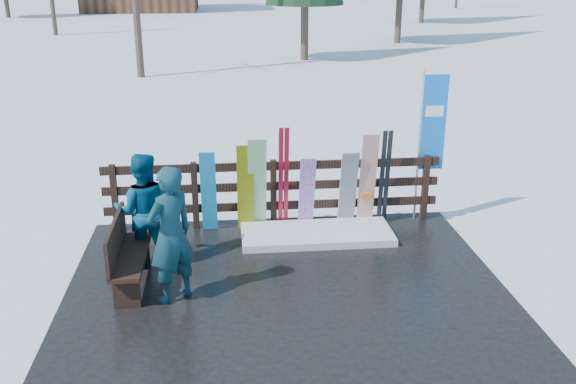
{
  "coord_description": "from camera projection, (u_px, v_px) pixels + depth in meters",
  "views": [
    {
      "loc": [
        -0.77,
        -7.84,
        4.3
      ],
      "look_at": [
        0.12,
        1.0,
        1.1
      ],
      "focal_mm": 40.0,
      "sensor_mm": 36.0,
      "label": 1
    }
  ],
  "objects": [
    {
      "name": "snowboard_3",
      "position": [
        307.0,
        193.0,
        10.53
      ],
      "size": [
        0.26,
        0.38,
        1.28
      ],
      "primitive_type": "cube",
      "rotation": [
        0.27,
        0.0,
        0.0
      ],
      "color": "white",
      "rests_on": "deck"
    },
    {
      "name": "snowboard_5",
      "position": [
        368.0,
        180.0,
        10.56
      ],
      "size": [
        0.27,
        0.32,
        1.64
      ],
      "primitive_type": "cube",
      "rotation": [
        0.18,
        0.0,
        0.0
      ],
      "color": "white",
      "rests_on": "deck"
    },
    {
      "name": "fence",
      "position": [
        273.0,
        188.0,
        10.68
      ],
      "size": [
        5.6,
        0.1,
        1.15
      ],
      "color": "black",
      "rests_on": "deck"
    },
    {
      "name": "deck",
      "position": [
        286.0,
        289.0,
        8.85
      ],
      "size": [
        6.0,
        5.0,
        0.08
      ],
      "primitive_type": "cube",
      "color": "black",
      "rests_on": "ground"
    },
    {
      "name": "person_back",
      "position": [
        143.0,
        210.0,
        9.2
      ],
      "size": [
        0.84,
        0.66,
        1.7
      ],
      "primitive_type": "imported",
      "rotation": [
        0.0,
        0.0,
        3.16
      ],
      "color": "navy",
      "rests_on": "deck"
    },
    {
      "name": "bench",
      "position": [
        125.0,
        252.0,
        8.68
      ],
      "size": [
        0.41,
        1.5,
        0.97
      ],
      "color": "black",
      "rests_on": "deck"
    },
    {
      "name": "snowboard_0",
      "position": [
        209.0,
        192.0,
        10.35
      ],
      "size": [
        0.25,
        0.36,
        1.43
      ],
      "primitive_type": "cube",
      "rotation": [
        0.23,
        0.0,
        0.0
      ],
      "color": "#1AA7DA",
      "rests_on": "deck"
    },
    {
      "name": "ski_pair_b",
      "position": [
        384.0,
        178.0,
        10.65
      ],
      "size": [
        0.17,
        0.19,
        1.66
      ],
      "color": "black",
      "rests_on": "deck"
    },
    {
      "name": "ground",
      "position": [
        286.0,
        291.0,
        8.87
      ],
      "size": [
        700.0,
        700.0,
        0.0
      ],
      "primitive_type": "plane",
      "color": "white",
      "rests_on": "ground"
    },
    {
      "name": "person_front",
      "position": [
        171.0,
        235.0,
        8.21
      ],
      "size": [
        0.8,
        0.77,
        1.84
      ],
      "primitive_type": "imported",
      "rotation": [
        0.0,
        0.0,
        3.83
      ],
      "color": "#165550",
      "rests_on": "deck"
    },
    {
      "name": "rental_flag",
      "position": [
        430.0,
        128.0,
        10.65
      ],
      "size": [
        0.45,
        0.04,
        2.6
      ],
      "color": "silver",
      "rests_on": "deck"
    },
    {
      "name": "ski_pair_a",
      "position": [
        283.0,
        178.0,
        10.47
      ],
      "size": [
        0.16,
        0.27,
        1.76
      ],
      "color": "maroon",
      "rests_on": "deck"
    },
    {
      "name": "snow_patch",
      "position": [
        317.0,
        234.0,
        10.38
      ],
      "size": [
        2.43,
        1.0,
        0.12
      ],
      "primitive_type": "cube",
      "color": "white",
      "rests_on": "deck"
    },
    {
      "name": "snowboard_2",
      "position": [
        246.0,
        188.0,
        10.39
      ],
      "size": [
        0.28,
        0.3,
        1.51
      ],
      "primitive_type": "cube",
      "rotation": [
        0.18,
        0.0,
        0.0
      ],
      "color": "#EBF002",
      "rests_on": "deck"
    },
    {
      "name": "snowboard_1",
      "position": [
        257.0,
        185.0,
        10.39
      ],
      "size": [
        0.3,
        0.39,
        1.62
      ],
      "primitive_type": "cube",
      "rotation": [
        0.22,
        0.0,
        0.0
      ],
      "color": "white",
      "rests_on": "deck"
    },
    {
      "name": "snowboard_4",
      "position": [
        348.0,
        190.0,
        10.58
      ],
      "size": [
        0.28,
        0.32,
        1.35
      ],
      "primitive_type": "cube",
      "rotation": [
        0.22,
        0.0,
        0.0
      ],
      "color": "black",
      "rests_on": "deck"
    }
  ]
}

